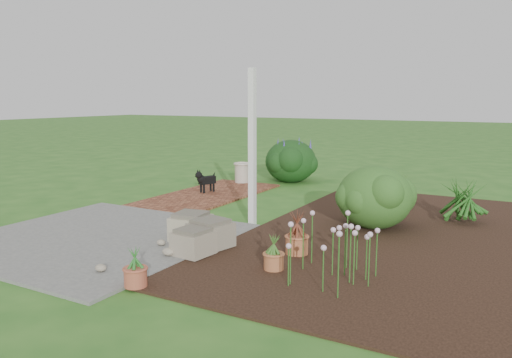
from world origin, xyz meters
The scene contains 18 objects.
ground centered at (0.00, 0.00, 0.00)m, with size 80.00×80.00×0.00m, color #29601E.
concrete_patio centered at (-1.25, -1.75, 0.02)m, with size 3.50×3.50×0.04m, color #5D5D5A.
brick_path centered at (-1.70, 1.75, 0.02)m, with size 1.60×3.50×0.04m, color brown.
garden_bed centered at (2.50, 0.50, 0.01)m, with size 4.00×7.00×0.03m, color black.
veranda_post centered at (0.30, 0.10, 1.25)m, with size 0.10×0.10×2.50m, color white.
stone_trough_near centered at (0.48, -1.74, 0.19)m, with size 0.44×0.44×0.29m, color #796E5C.
stone_trough_mid centered at (0.02, -1.18, 0.20)m, with size 0.49×0.49×0.33m, color gray.
stone_trough_far centered at (0.48, -1.35, 0.20)m, with size 0.49×0.49×0.33m, color #716457.
black_dog centered at (-1.86, 1.87, 0.32)m, with size 0.28×0.52×0.46m.
cream_ceramic_urn centered at (-1.85, 3.35, 0.27)m, with size 0.34×0.34×0.45m, color #BEB09D.
evergreen_shrub centered at (2.09, 0.83, 0.53)m, with size 1.17×1.17×0.99m, color #0B4114.
agapanthus_clump_back centered at (3.26, 1.87, 0.46)m, with size 0.95×0.95×0.85m, color #1C4013, non-canonical shape.
agapanthus_clump_front centered at (1.89, 2.42, 0.47)m, with size 0.98×0.98×0.87m, color #1B3E12, non-canonical shape.
pink_flower_patch centered at (2.36, -1.68, 0.38)m, with size 1.11×1.11×0.71m, color #113D0F, non-canonical shape.
terracotta_pot_bronze centered at (1.62, -1.04, 0.15)m, with size 0.29×0.29×0.24m, color #A75D38.
terracotta_pot_small_left centered at (1.63, -1.72, 0.13)m, with size 0.24×0.24×0.20m, color #A66038.
terracotta_pot_small_right centered at (0.58, -2.93, 0.13)m, with size 0.25×0.25×0.21m, color #A74F38.
purple_flowering_bush centered at (-0.98, 4.24, 0.53)m, with size 1.25×1.25×1.06m, color black.
Camera 1 is at (4.22, -6.76, 2.04)m, focal length 35.00 mm.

